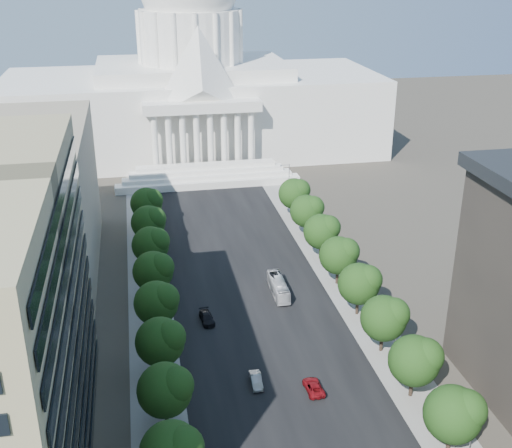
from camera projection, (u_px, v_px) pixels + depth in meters
road_asphalt at (243, 278)px, 130.30m from camera, size 30.00×260.00×0.01m
sidewalk_left at (149, 286)px, 126.98m from camera, size 8.00×260.00×0.02m
sidewalk_right at (333, 269)px, 133.62m from camera, size 8.00×260.00×0.02m
capitol at (193, 90)px, 208.44m from camera, size 120.00×56.00×73.00m
tree_l_d at (167, 389)px, 86.52m from camera, size 7.79×7.60×9.97m
tree_l_e at (162, 340)px, 97.38m from camera, size 7.79×7.60×9.97m
tree_l_f at (158, 302)px, 108.24m from camera, size 7.79×7.60×9.97m
tree_l_g at (155, 270)px, 119.10m from camera, size 7.79×7.60×9.97m
tree_l_h at (152, 244)px, 129.97m from camera, size 7.79×7.60×9.97m
tree_l_i at (150, 222)px, 140.83m from camera, size 7.79×7.60×9.97m
tree_l_j at (148, 202)px, 151.69m from camera, size 7.79×7.60×9.97m
tree_r_c at (456, 413)px, 81.95m from camera, size 7.79×7.60×9.97m
tree_r_d at (417, 359)px, 92.81m from camera, size 7.79×7.60×9.97m
tree_r_e at (386, 317)px, 103.67m from camera, size 7.79×7.60×9.97m
tree_r_f at (361, 283)px, 114.54m from camera, size 7.79×7.60×9.97m
tree_r_g at (340, 254)px, 125.40m from camera, size 7.79×7.60×9.97m
tree_r_h at (323, 231)px, 136.26m from camera, size 7.79×7.60×9.97m
tree_r_i at (308, 210)px, 147.12m from camera, size 7.79×7.60×9.97m
tree_r_j at (295, 193)px, 157.99m from camera, size 7.79×7.60×9.97m
streetlight_b at (470, 420)px, 81.74m from camera, size 2.61×0.44×9.00m
streetlight_c at (394, 319)px, 104.37m from camera, size 2.61×0.44×9.00m
streetlight_d at (346, 254)px, 127.00m from camera, size 2.61×0.44×9.00m
streetlight_e at (312, 209)px, 149.63m from camera, size 2.61×0.44×9.00m
streetlight_f at (287, 176)px, 172.26m from camera, size 2.61×0.44×9.00m
car_silver at (256, 380)px, 97.54m from camera, size 1.75×4.65×1.52m
car_red at (314, 387)px, 96.11m from camera, size 2.60×5.28×1.44m
car_dark_b at (207, 318)px, 114.31m from camera, size 2.67×5.44×1.52m
city_bus at (278, 287)px, 123.48m from camera, size 2.63×10.76×2.99m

